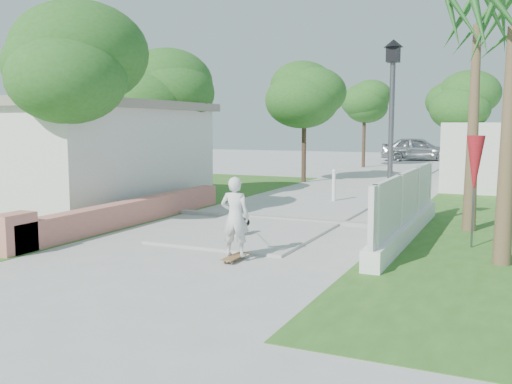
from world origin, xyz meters
The scene contains 19 objects.
ground centered at (0.00, 0.00, 0.00)m, with size 90.00×90.00×0.00m, color #B7B7B2.
path_strip centered at (0.00, 20.00, 0.03)m, with size 3.20×36.00×0.06m, color #B7B7B2.
curb centered at (0.00, 6.00, 0.05)m, with size 6.50×0.25×0.10m, color #999993.
grass_left centered at (-7.00, 8.00, 0.01)m, with size 8.00×20.00×0.01m, color #325E1D.
pink_wall centered at (-3.30, 3.55, 0.31)m, with size 0.45×8.20×0.80m.
house_left centered at (-8.00, 6.00, 1.64)m, with size 8.40×7.40×3.23m.
lattice_fence centered at (3.40, 5.00, 0.54)m, with size 0.35×7.00×1.50m.
street_lamp centered at (2.90, 5.50, 2.43)m, with size 0.44×0.44×4.44m.
bollard centered at (0.20, 10.00, 0.58)m, with size 0.14×0.14×1.09m.
patio_umbrella centered at (4.80, 4.50, 1.69)m, with size 0.36×0.36×2.30m.
tree_left_near centered at (-4.48, 2.98, 3.82)m, with size 3.60×3.60×5.28m.
tree_left_mid centered at (-5.48, 8.48, 3.50)m, with size 3.20×3.20×4.85m.
tree_path_left centered at (-2.98, 15.98, 3.82)m, with size 3.40×3.40×5.23m.
tree_path_right centered at (3.22, 19.98, 3.49)m, with size 3.00×3.00×4.79m.
tree_path_far centered at (-2.78, 25.98, 3.82)m, with size 3.20×3.20×5.17m.
palm_far centered at (4.60, 6.50, 4.48)m, with size 1.80×1.80×5.30m.
skateboarder centered at (0.46, 2.37, 0.71)m, with size 1.17×2.64×1.57m.
dog centered at (0.02, 3.52, 0.24)m, with size 0.33×0.64×0.44m.
parked_car centered at (-0.75, 33.34, 0.85)m, with size 2.02×5.01×1.71m, color #97999E.
Camera 1 is at (5.55, -7.79, 2.50)m, focal length 40.00 mm.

